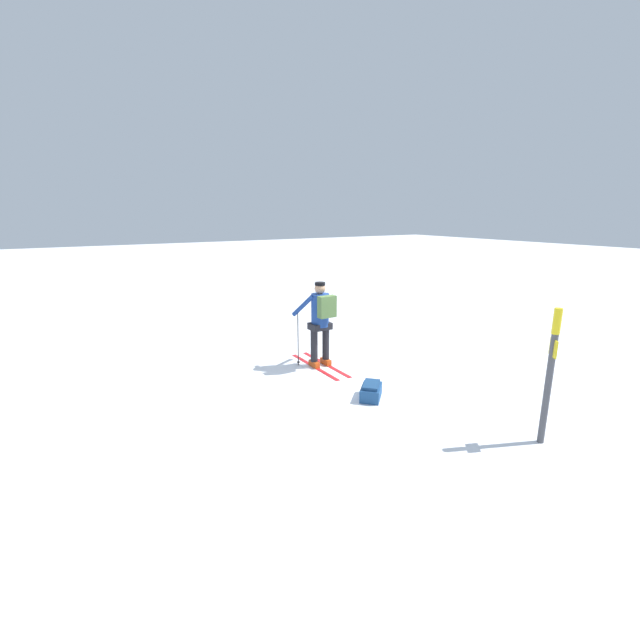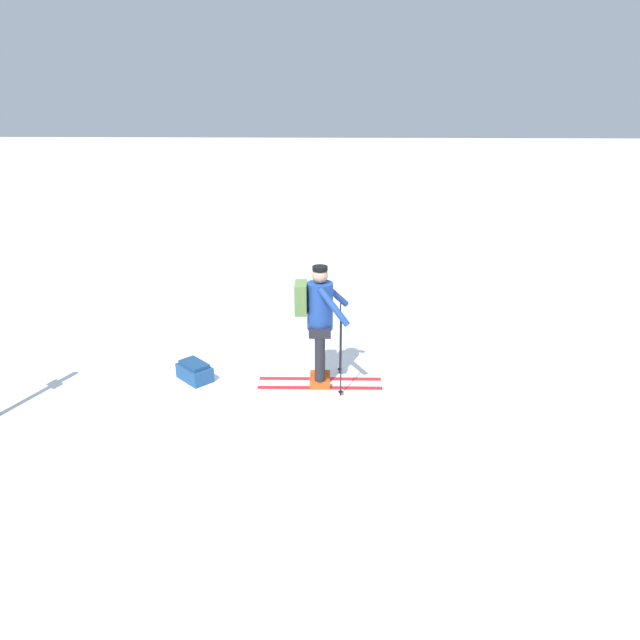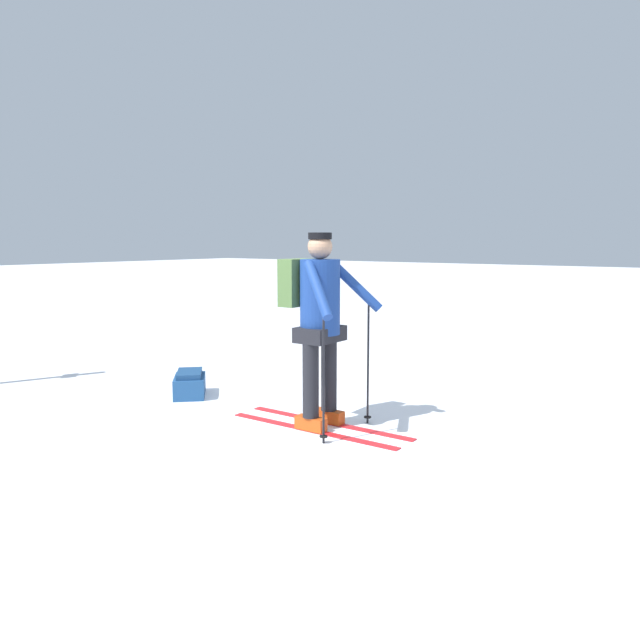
% 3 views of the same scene
% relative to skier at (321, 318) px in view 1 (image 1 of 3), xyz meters
% --- Properties ---
extents(ground_plane, '(80.00, 80.00, 0.00)m').
position_rel_skier_xyz_m(ground_plane, '(-0.23, -0.41, -1.07)').
color(ground_plane, white).
extents(skier, '(1.84, 0.95, 1.82)m').
position_rel_skier_xyz_m(skier, '(0.00, 0.00, 0.00)').
color(skier, red).
rests_on(skier, ground_plane).
extents(dropped_backpack, '(0.62, 0.62, 0.29)m').
position_rel_skier_xyz_m(dropped_backpack, '(-1.86, 0.08, -0.93)').
color(dropped_backpack, navy).
rests_on(dropped_backpack, ground_plane).
extents(trail_marker, '(0.20, 0.17, 1.98)m').
position_rel_skier_xyz_m(trail_marker, '(-4.31, -1.09, 0.09)').
color(trail_marker, '#4C4C51').
rests_on(trail_marker, ground_plane).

